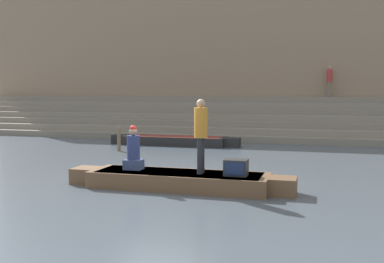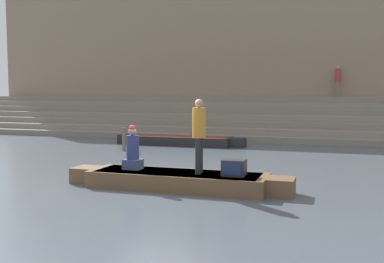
% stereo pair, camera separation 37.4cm
% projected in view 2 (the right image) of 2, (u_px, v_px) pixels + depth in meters
% --- Properties ---
extents(ground_plane, '(120.00, 120.00, 0.00)m').
position_uv_depth(ground_plane, '(162.00, 182.00, 11.82)').
color(ground_plane, '#4C5660').
extents(ghat_steps, '(36.00, 4.83, 2.12)m').
position_uv_depth(ghat_steps, '(251.00, 123.00, 23.95)').
color(ghat_steps, gray).
rests_on(ghat_steps, ground).
extents(back_wall, '(34.20, 1.28, 8.99)m').
position_uv_depth(back_wall, '(259.00, 56.00, 25.84)').
color(back_wall, '#937A60').
rests_on(back_wall, ground).
extents(rowboat_main, '(5.65, 1.38, 0.40)m').
position_uv_depth(rowboat_main, '(177.00, 180.00, 10.97)').
color(rowboat_main, brown).
rests_on(rowboat_main, ground).
extents(person_standing, '(0.32, 0.32, 1.79)m').
position_uv_depth(person_standing, '(199.00, 130.00, 10.69)').
color(person_standing, '#28282D').
rests_on(person_standing, rowboat_main).
extents(person_rowing, '(0.45, 0.35, 1.12)m').
position_uv_depth(person_rowing, '(133.00, 151.00, 11.35)').
color(person_rowing, '#3D4C75').
rests_on(person_rowing, rowboat_main).
extents(tv_set, '(0.53, 0.44, 0.38)m').
position_uv_depth(tv_set, '(234.00, 168.00, 10.47)').
color(tv_set, '#2D2D2D').
rests_on(tv_set, rowboat_main).
extents(moored_boat_shore, '(5.93, 1.17, 0.40)m').
position_uv_depth(moored_boat_shore, '(180.00, 140.00, 20.11)').
color(moored_boat_shore, black).
rests_on(moored_boat_shore, ground).
extents(mooring_post, '(0.14, 0.14, 0.95)m').
position_uv_depth(mooring_post, '(124.00, 139.00, 18.06)').
color(mooring_post, brown).
rests_on(mooring_post, ground).
extents(person_on_steps, '(0.30, 0.30, 1.65)m').
position_uv_depth(person_on_steps, '(338.00, 79.00, 23.73)').
color(person_on_steps, '#756656').
rests_on(person_on_steps, ghat_steps).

